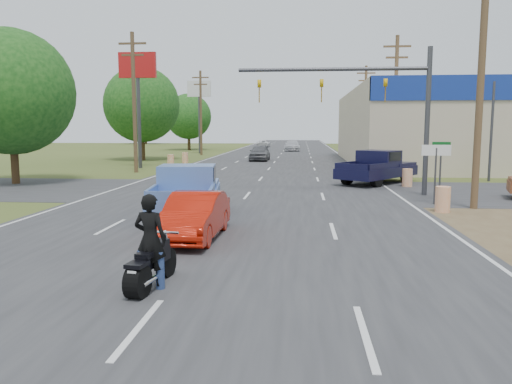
# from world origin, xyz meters

# --- Properties ---
(ground) EXTENTS (200.00, 200.00, 0.00)m
(ground) POSITION_xyz_m (0.00, 0.00, 0.00)
(ground) COLOR #404F1F
(ground) RESTS_ON ground
(main_road) EXTENTS (15.00, 180.00, 0.02)m
(main_road) POSITION_xyz_m (0.00, 40.00, 0.01)
(main_road) COLOR #2D2D30
(main_road) RESTS_ON ground
(cross_road) EXTENTS (120.00, 10.00, 0.02)m
(cross_road) POSITION_xyz_m (0.00, 18.00, 0.01)
(cross_road) COLOR #2D2D30
(cross_road) RESTS_ON ground
(utility_pole_1) EXTENTS (2.00, 0.28, 10.00)m
(utility_pole_1) POSITION_xyz_m (9.50, 13.00, 5.32)
(utility_pole_1) COLOR #4C3823
(utility_pole_1) RESTS_ON ground
(utility_pole_2) EXTENTS (2.00, 0.28, 10.00)m
(utility_pole_2) POSITION_xyz_m (9.50, 31.00, 5.32)
(utility_pole_2) COLOR #4C3823
(utility_pole_2) RESTS_ON ground
(utility_pole_3) EXTENTS (2.00, 0.28, 10.00)m
(utility_pole_3) POSITION_xyz_m (9.50, 49.00, 5.32)
(utility_pole_3) COLOR #4C3823
(utility_pole_3) RESTS_ON ground
(utility_pole_5) EXTENTS (2.00, 0.28, 10.00)m
(utility_pole_5) POSITION_xyz_m (-9.50, 28.00, 5.32)
(utility_pole_5) COLOR #4C3823
(utility_pole_5) RESTS_ON ground
(utility_pole_6) EXTENTS (2.00, 0.28, 10.00)m
(utility_pole_6) POSITION_xyz_m (-9.50, 52.00, 5.32)
(utility_pole_6) COLOR #4C3823
(utility_pole_6) RESTS_ON ground
(tree_0) EXTENTS (7.14, 7.14, 8.84)m
(tree_0) POSITION_xyz_m (-14.00, 20.00, 5.26)
(tree_0) COLOR #422D19
(tree_0) RESTS_ON ground
(tree_1) EXTENTS (7.56, 7.56, 9.36)m
(tree_1) POSITION_xyz_m (-13.50, 42.00, 5.57)
(tree_1) COLOR #422D19
(tree_1) RESTS_ON ground
(tree_2) EXTENTS (6.72, 6.72, 8.32)m
(tree_2) POSITION_xyz_m (-14.20, 66.00, 4.95)
(tree_2) COLOR #422D19
(tree_2) RESTS_ON ground
(tree_5) EXTENTS (7.98, 7.98, 9.88)m
(tree_5) POSITION_xyz_m (30.00, 95.00, 5.88)
(tree_5) COLOR #422D19
(tree_5) RESTS_ON ground
(tree_6) EXTENTS (8.82, 8.82, 10.92)m
(tree_6) POSITION_xyz_m (-30.00, 95.00, 6.51)
(tree_6) COLOR #422D19
(tree_6) RESTS_ON ground
(barrel_0) EXTENTS (0.56, 0.56, 1.00)m
(barrel_0) POSITION_xyz_m (8.00, 12.00, 0.50)
(barrel_0) COLOR orange
(barrel_0) RESTS_ON ground
(barrel_1) EXTENTS (0.56, 0.56, 1.00)m
(barrel_1) POSITION_xyz_m (8.40, 20.50, 0.50)
(barrel_1) COLOR orange
(barrel_1) RESTS_ON ground
(barrel_2) EXTENTS (0.56, 0.56, 1.00)m
(barrel_2) POSITION_xyz_m (-8.50, 34.00, 0.50)
(barrel_2) COLOR orange
(barrel_2) RESTS_ON ground
(barrel_3) EXTENTS (0.56, 0.56, 1.00)m
(barrel_3) POSITION_xyz_m (-8.20, 38.00, 0.50)
(barrel_3) COLOR orange
(barrel_3) RESTS_ON ground
(pole_sign_left_near) EXTENTS (3.00, 0.35, 9.20)m
(pole_sign_left_near) POSITION_xyz_m (-10.50, 32.00, 7.17)
(pole_sign_left_near) COLOR #3F3F44
(pole_sign_left_near) RESTS_ON ground
(pole_sign_left_far) EXTENTS (3.00, 0.35, 9.20)m
(pole_sign_left_far) POSITION_xyz_m (-10.50, 56.00, 7.17)
(pole_sign_left_far) COLOR #3F3F44
(pole_sign_left_far) RESTS_ON ground
(lane_sign) EXTENTS (1.20, 0.08, 2.52)m
(lane_sign) POSITION_xyz_m (8.20, 14.00, 1.90)
(lane_sign) COLOR #3F3F44
(lane_sign) RESTS_ON ground
(street_name_sign) EXTENTS (0.80, 0.08, 2.61)m
(street_name_sign) POSITION_xyz_m (8.80, 15.50, 1.61)
(street_name_sign) COLOR #3F3F44
(street_name_sign) RESTS_ON ground
(signal_mast) EXTENTS (9.12, 0.40, 7.00)m
(signal_mast) POSITION_xyz_m (5.82, 17.00, 4.80)
(signal_mast) COLOR #3F3F44
(signal_mast) RESTS_ON ground
(red_convertible) EXTENTS (1.53, 4.08, 1.33)m
(red_convertible) POSITION_xyz_m (-0.50, 6.58, 0.67)
(red_convertible) COLOR #B61808
(red_convertible) RESTS_ON ground
(motorcycle) EXTENTS (0.71, 2.06, 1.05)m
(motorcycle) POSITION_xyz_m (-0.40, 1.93, 0.46)
(motorcycle) COLOR black
(motorcycle) RESTS_ON ground
(rider) EXTENTS (0.73, 0.54, 1.84)m
(rider) POSITION_xyz_m (-0.39, 1.98, 0.92)
(rider) COLOR black
(rider) RESTS_ON ground
(blue_pickup) EXTENTS (2.82, 5.86, 1.87)m
(blue_pickup) POSITION_xyz_m (-1.60, 10.48, 0.94)
(blue_pickup) COLOR black
(blue_pickup) RESTS_ON ground
(navy_pickup) EXTENTS (5.34, 6.01, 1.94)m
(navy_pickup) POSITION_xyz_m (7.09, 22.13, 0.98)
(navy_pickup) COLOR black
(navy_pickup) RESTS_ON ground
(distant_car_grey) EXTENTS (1.93, 4.67, 1.58)m
(distant_car_grey) POSITION_xyz_m (-1.58, 41.99, 0.79)
(distant_car_grey) COLOR #5B5B60
(distant_car_grey) RESTS_ON ground
(distant_car_silver) EXTENTS (2.20, 5.36, 1.55)m
(distant_car_silver) POSITION_xyz_m (1.24, 64.09, 0.78)
(distant_car_silver) COLOR silver
(distant_car_silver) RESTS_ON ground
(distant_car_white) EXTENTS (2.07, 4.39, 1.21)m
(distant_car_white) POSITION_xyz_m (-3.97, 77.92, 0.61)
(distant_car_white) COLOR silver
(distant_car_white) RESTS_ON ground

